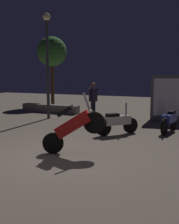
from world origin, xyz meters
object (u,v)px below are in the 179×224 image
(motorcycle_blue_parked_right, at_px, (169,120))
(streetlamp_near, at_px, (47,53))
(person_rider_beside, at_px, (93,97))
(kiosk_billboard, at_px, (169,98))
(motorcycle_white_parked_left, at_px, (117,122))
(motorcycle_red_foreground, at_px, (73,127))

(motorcycle_blue_parked_right, height_order, streetlamp_near, streetlamp_near)
(person_rider_beside, bearing_deg, kiosk_billboard, -147.06)
(motorcycle_white_parked_left, height_order, kiosk_billboard, kiosk_billboard)
(motorcycle_blue_parked_right, relative_size, person_rider_beside, 0.95)
(person_rider_beside, bearing_deg, motorcycle_blue_parked_right, 174.07)
(motorcycle_red_foreground, height_order, streetlamp_near, streetlamp_near)
(person_rider_beside, xyz_separation_m, streetlamp_near, (-2.03, -0.76, 2.09))
(kiosk_billboard, bearing_deg, motorcycle_white_parked_left, 61.27)
(streetlamp_near, bearing_deg, person_rider_beside, 20.48)
(streetlamp_near, bearing_deg, motorcycle_white_parked_left, -25.00)
(motorcycle_white_parked_left, relative_size, kiosk_billboard, 0.64)
(motorcycle_red_foreground, relative_size, streetlamp_near, 0.33)
(motorcycle_red_foreground, relative_size, person_rider_beside, 0.94)
(motorcycle_blue_parked_right, bearing_deg, motorcycle_red_foreground, -16.38)
(motorcycle_white_parked_left, bearing_deg, person_rider_beside, 78.21)
(kiosk_billboard, bearing_deg, streetlamp_near, 7.28)
(motorcycle_white_parked_left, relative_size, person_rider_beside, 0.77)
(motorcycle_red_foreground, relative_size, kiosk_billboard, 0.78)
(motorcycle_red_foreground, bearing_deg, motorcycle_white_parked_left, 68.38)
(motorcycle_white_parked_left, height_order, streetlamp_near, streetlamp_near)
(motorcycle_blue_parked_right, distance_m, person_rider_beside, 4.04)
(motorcycle_white_parked_left, relative_size, streetlamp_near, 0.27)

